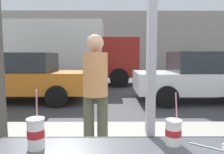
# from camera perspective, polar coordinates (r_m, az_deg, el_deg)

# --- Properties ---
(ground_plane) EXTENTS (60.00, 60.00, 0.00)m
(ground_plane) POSITION_cam_1_polar(r_m,az_deg,el_deg) (9.35, 1.23, -3.37)
(ground_plane) COLOR #424244
(window_wall) EXTENTS (2.72, 0.20, 2.90)m
(window_wall) POSITION_cam_1_polar(r_m,az_deg,el_deg) (1.36, 10.78, 17.09)
(window_wall) COLOR #423D38
(window_wall) RESTS_ON ground
(building_facade_far) EXTENTS (28.00, 1.20, 6.05)m
(building_facade_far) POSITION_cam_1_polar(r_m,az_deg,el_deg) (22.73, 0.32, 9.72)
(building_facade_far) COLOR #A89E8E
(building_facade_far) RESTS_ON ground
(soda_cup_left) EXTENTS (0.10, 0.10, 0.33)m
(soda_cup_left) POSITION_cam_1_polar(r_m,az_deg,el_deg) (1.24, -19.88, -14.04)
(soda_cup_left) COLOR white
(soda_cup_left) RESTS_ON window_counter
(soda_cup_right) EXTENTS (0.09, 0.09, 0.30)m
(soda_cup_right) POSITION_cam_1_polar(r_m,az_deg,el_deg) (1.27, 16.24, -14.03)
(soda_cup_right) COLOR white
(soda_cup_right) RESTS_ON window_counter
(loose_straw) EXTENTS (0.16, 0.12, 0.01)m
(loose_straw) POSITION_cam_1_polar(r_m,az_deg,el_deg) (1.33, 24.34, -16.82)
(loose_straw) COLOR white
(loose_straw) RESTS_ON window_counter
(parked_car_orange) EXTENTS (4.18, 1.90, 1.59)m
(parked_car_orange) POSITION_cam_1_polar(r_m,az_deg,el_deg) (7.47, -23.10, 0.12)
(parked_car_orange) COLOR orange
(parked_car_orange) RESTS_ON ground
(parked_car_white) EXTENTS (4.20, 2.01, 1.62)m
(parked_car_white) POSITION_cam_1_polar(r_m,az_deg,el_deg) (7.49, 23.00, 0.22)
(parked_car_white) COLOR silver
(parked_car_white) RESTS_ON ground
(box_truck) EXTENTS (6.58, 2.44, 3.16)m
(box_truck) POSITION_cam_1_polar(r_m,az_deg,el_deg) (11.08, -11.57, 6.74)
(box_truck) COLOR silver
(box_truck) RESTS_ON ground
(pedestrian) EXTENTS (0.32, 0.32, 1.63)m
(pedestrian) POSITION_cam_1_polar(r_m,az_deg,el_deg) (2.75, -4.50, -3.15)
(pedestrian) COLOR #464B37
(pedestrian) RESTS_ON sidewalk_strip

